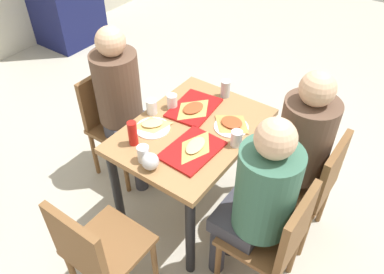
% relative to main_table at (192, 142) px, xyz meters
% --- Properties ---
extents(ground_plane, '(10.00, 10.00, 0.02)m').
position_rel_main_table_xyz_m(ground_plane, '(0.00, 0.00, -0.65)').
color(ground_plane, '#B2AD9E').
extents(main_table, '(1.00, 0.72, 0.76)m').
position_rel_main_table_xyz_m(main_table, '(0.00, 0.00, 0.00)').
color(main_table, '#9E7247').
rests_on(main_table, ground_plane).
extents(chair_near_left, '(0.40, 0.40, 0.85)m').
position_rel_main_table_xyz_m(chair_near_left, '(-0.25, -0.74, -0.14)').
color(chair_near_left, brown).
rests_on(chair_near_left, ground_plane).
extents(chair_near_right, '(0.40, 0.40, 0.85)m').
position_rel_main_table_xyz_m(chair_near_right, '(0.25, -0.74, -0.14)').
color(chair_near_right, brown).
rests_on(chair_near_right, ground_plane).
extents(chair_far_side, '(0.40, 0.40, 0.85)m').
position_rel_main_table_xyz_m(chair_far_side, '(0.00, 0.74, -0.14)').
color(chair_far_side, brown).
rests_on(chair_far_side, ground_plane).
extents(chair_left_end, '(0.40, 0.40, 0.85)m').
position_rel_main_table_xyz_m(chair_left_end, '(-0.88, 0.00, -0.14)').
color(chair_left_end, brown).
rests_on(chair_left_end, ground_plane).
extents(person_in_red, '(0.32, 0.42, 1.26)m').
position_rel_main_table_xyz_m(person_in_red, '(-0.25, -0.60, 0.11)').
color(person_in_red, '#383842').
rests_on(person_in_red, ground_plane).
extents(person_in_brown_jacket, '(0.32, 0.42, 1.26)m').
position_rel_main_table_xyz_m(person_in_brown_jacket, '(0.25, -0.60, 0.11)').
color(person_in_brown_jacket, '#383842').
rests_on(person_in_brown_jacket, ground_plane).
extents(person_far_side, '(0.32, 0.42, 1.26)m').
position_rel_main_table_xyz_m(person_far_side, '(-0.00, 0.60, 0.11)').
color(person_far_side, '#383842').
rests_on(person_far_side, ground_plane).
extents(tray_red_near, '(0.37, 0.28, 0.02)m').
position_rel_main_table_xyz_m(tray_red_near, '(-0.17, -0.13, 0.13)').
color(tray_red_near, '#B21414').
rests_on(tray_red_near, main_table).
extents(tray_red_far, '(0.39, 0.30, 0.02)m').
position_rel_main_table_xyz_m(tray_red_far, '(0.17, 0.11, 0.13)').
color(tray_red_far, '#B21414').
rests_on(tray_red_far, main_table).
extents(paper_plate_center, '(0.22, 0.22, 0.01)m').
position_rel_main_table_xyz_m(paper_plate_center, '(-0.15, 0.20, 0.12)').
color(paper_plate_center, white).
rests_on(paper_plate_center, main_table).
extents(paper_plate_near_edge, '(0.22, 0.22, 0.01)m').
position_rel_main_table_xyz_m(paper_plate_near_edge, '(0.15, -0.20, 0.12)').
color(paper_plate_near_edge, white).
rests_on(paper_plate_near_edge, main_table).
extents(pizza_slice_a, '(0.25, 0.16, 0.02)m').
position_rel_main_table_xyz_m(pizza_slice_a, '(-0.15, -0.13, 0.14)').
color(pizza_slice_a, tan).
rests_on(pizza_slice_a, tray_red_near).
extents(pizza_slice_b, '(0.24, 0.18, 0.02)m').
position_rel_main_table_xyz_m(pizza_slice_b, '(0.15, 0.09, 0.14)').
color(pizza_slice_b, tan).
rests_on(pizza_slice_b, tray_red_far).
extents(pizza_slice_c, '(0.22, 0.22, 0.02)m').
position_rel_main_table_xyz_m(pizza_slice_c, '(-0.13, 0.22, 0.14)').
color(pizza_slice_c, '#DBAD60').
rests_on(pizza_slice_c, paper_plate_center).
extents(pizza_slice_d, '(0.20, 0.22, 0.02)m').
position_rel_main_table_xyz_m(pizza_slice_d, '(0.17, -0.19, 0.14)').
color(pizza_slice_d, '#C68C47').
rests_on(pizza_slice_d, paper_plate_near_edge).
extents(plastic_cup_a, '(0.07, 0.07, 0.10)m').
position_rel_main_table_xyz_m(plastic_cup_a, '(-0.02, 0.31, 0.17)').
color(plastic_cup_a, white).
rests_on(plastic_cup_a, main_table).
extents(plastic_cup_b, '(0.07, 0.07, 0.10)m').
position_rel_main_table_xyz_m(plastic_cup_b, '(0.02, -0.31, 0.17)').
color(plastic_cup_b, white).
rests_on(plastic_cup_b, main_table).
extents(plastic_cup_c, '(0.07, 0.07, 0.10)m').
position_rel_main_table_xyz_m(plastic_cup_c, '(-0.40, 0.05, 0.17)').
color(plastic_cup_c, white).
rests_on(plastic_cup_c, main_table).
extents(plastic_cup_d, '(0.07, 0.07, 0.10)m').
position_rel_main_table_xyz_m(plastic_cup_d, '(0.10, 0.23, 0.17)').
color(plastic_cup_d, white).
rests_on(plastic_cup_d, main_table).
extents(soda_can, '(0.07, 0.07, 0.12)m').
position_rel_main_table_xyz_m(soda_can, '(0.42, 0.02, 0.18)').
color(soda_can, '#B7BCC6').
rests_on(soda_can, main_table).
extents(condiment_bottle, '(0.06, 0.06, 0.16)m').
position_rel_main_table_xyz_m(condiment_bottle, '(-0.32, 0.20, 0.20)').
color(condiment_bottle, red).
rests_on(condiment_bottle, main_table).
extents(foil_bundle, '(0.10, 0.10, 0.10)m').
position_rel_main_table_xyz_m(foil_bundle, '(-0.42, -0.02, 0.17)').
color(foil_bundle, silver).
rests_on(foil_bundle, main_table).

